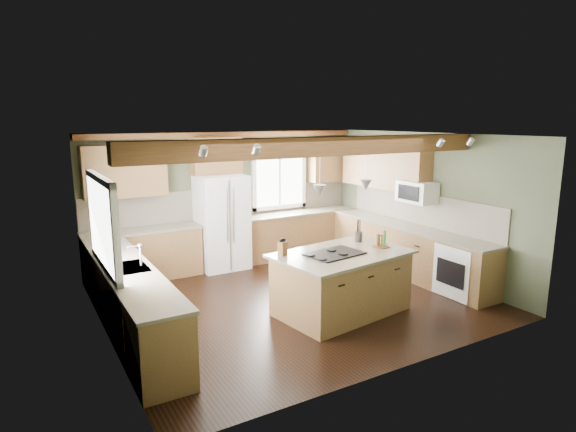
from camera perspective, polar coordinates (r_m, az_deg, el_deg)
floor at (r=7.82m, az=0.48°, el=-9.83°), size 5.60×5.60×0.00m
ceiling at (r=7.29m, az=0.51°, el=9.57°), size 5.60×5.60×0.00m
wall_back at (r=9.65m, az=-7.13°, el=2.20°), size 5.60×0.00×5.60m
wall_left at (r=6.52m, az=-21.21°, el=-3.03°), size 0.00×5.00×5.00m
wall_right at (r=9.18m, az=15.70°, el=1.37°), size 0.00×5.00×5.00m
ceiling_beam at (r=6.62m, az=4.09°, el=8.21°), size 5.55×0.26×0.26m
soffit_trim at (r=9.43m, az=-7.07°, el=9.56°), size 5.55×0.20×0.10m
backsplash_back at (r=9.65m, az=-7.08°, el=1.66°), size 5.58×0.03×0.58m
backsplash_right at (r=9.21m, az=15.38°, el=0.86°), size 0.03×3.70×0.58m
base_cab_back_left at (r=9.01m, az=-16.77°, el=-4.49°), size 2.02×0.60×0.88m
counter_back_left at (r=8.90m, az=-16.94°, el=-1.64°), size 2.06×0.64×0.04m
base_cab_back_right at (r=10.23m, az=1.36°, el=-2.10°), size 2.62×0.60×0.88m
counter_back_right at (r=10.13m, az=1.37°, el=0.43°), size 2.66×0.64×0.04m
base_cab_left at (r=6.87m, az=-18.26°, el=-9.63°), size 0.60×3.70×0.88m
counter_left at (r=6.72m, az=-18.50°, el=-5.96°), size 0.64×3.74×0.04m
base_cab_right at (r=9.19m, az=13.88°, el=-4.02°), size 0.60×3.70×0.88m
counter_right at (r=9.08m, az=14.02°, el=-1.22°), size 0.64×3.74×0.04m
upper_cab_back_left at (r=8.81m, az=-18.80°, el=5.05°), size 1.40×0.35×0.90m
upper_cab_over_fridge at (r=9.27m, az=-8.54°, el=7.08°), size 0.96×0.35×0.70m
upper_cab_right at (r=9.61m, az=11.32°, el=5.94°), size 0.35×2.20×0.90m
upper_cab_back_corner at (r=10.53m, az=4.82°, el=6.59°), size 0.90×0.35×0.90m
window_left at (r=6.51m, az=-21.27°, el=-0.78°), size 0.04×1.60×1.05m
window_back at (r=10.09m, az=-1.10°, el=4.13°), size 1.10×0.04×1.00m
sink at (r=6.72m, az=-18.51°, el=-5.92°), size 0.50×0.65×0.03m
faucet at (r=6.71m, az=-17.08°, el=-4.55°), size 0.02×0.02×0.28m
dishwasher at (r=5.70m, az=-15.27°, el=-14.03°), size 0.60×0.60×0.84m
oven at (r=8.34m, az=20.05°, el=-6.05°), size 0.60×0.72×0.84m
microwave at (r=8.95m, az=15.03°, el=2.78°), size 0.40×0.70×0.38m
pendant_left at (r=6.59m, az=3.77°, el=3.04°), size 0.18×0.18×0.16m
pendant_right at (r=7.23m, az=9.22°, el=3.67°), size 0.18×0.18×0.16m
refrigerator at (r=9.26m, az=-7.84°, el=-0.73°), size 0.90×0.74×1.80m
island at (r=7.24m, az=6.35°, el=-7.97°), size 1.98×1.37×0.88m
island_top at (r=7.10m, az=6.44°, el=-4.48°), size 2.12×1.51×0.04m
cooktop at (r=6.99m, az=5.54°, el=-4.46°), size 0.87×0.64×0.02m
knife_block at (r=6.88m, az=-0.65°, el=-3.89°), size 0.15×0.13×0.20m
utensil_crock at (r=7.74m, az=8.35°, el=-2.41°), size 0.13×0.13×0.16m
bottle_tray at (r=7.47m, az=10.99°, el=-2.71°), size 0.27×0.27×0.24m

